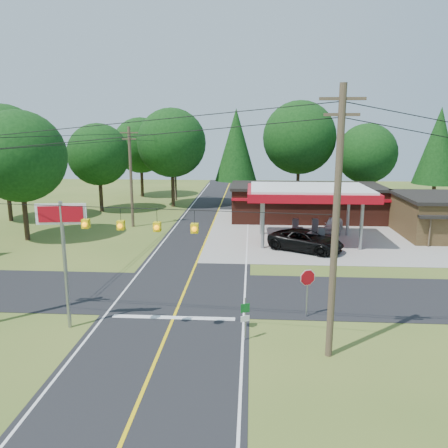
# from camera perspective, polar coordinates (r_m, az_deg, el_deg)

# --- Properties ---
(ground) EXTENTS (120.00, 120.00, 0.00)m
(ground) POSITION_cam_1_polar(r_m,az_deg,el_deg) (26.94, -5.26, -8.96)
(ground) COLOR #425B20
(ground) RESTS_ON ground
(main_highway) EXTENTS (8.00, 120.00, 0.02)m
(main_highway) POSITION_cam_1_polar(r_m,az_deg,el_deg) (26.94, -5.26, -8.94)
(main_highway) COLOR black
(main_highway) RESTS_ON ground
(cross_road) EXTENTS (70.00, 7.00, 0.02)m
(cross_road) POSITION_cam_1_polar(r_m,az_deg,el_deg) (26.94, -5.26, -8.93)
(cross_road) COLOR black
(cross_road) RESTS_ON ground
(lane_center_yellow) EXTENTS (0.15, 110.00, 0.00)m
(lane_center_yellow) POSITION_cam_1_polar(r_m,az_deg,el_deg) (26.94, -5.26, -8.91)
(lane_center_yellow) COLOR yellow
(lane_center_yellow) RESTS_ON main_highway
(gas_canopy) EXTENTS (10.60, 7.40, 4.88)m
(gas_canopy) POSITION_cam_1_polar(r_m,az_deg,el_deg) (38.52, 11.05, 3.89)
(gas_canopy) COLOR gray
(gas_canopy) RESTS_ON ground
(convenience_store) EXTENTS (16.40, 7.55, 3.80)m
(convenience_store) POSITION_cam_1_polar(r_m,az_deg,el_deg) (48.79, 10.64, 2.85)
(convenience_store) COLOR #4C1F15
(convenience_store) RESTS_ON ground
(utility_pole_near_right) EXTENTS (1.80, 0.30, 11.50)m
(utility_pole_near_right) POSITION_cam_1_polar(r_m,az_deg,el_deg) (18.53, 14.39, 0.11)
(utility_pole_near_right) COLOR #473828
(utility_pole_near_right) RESTS_ON ground
(utility_pole_far_left) EXTENTS (1.80, 0.30, 10.00)m
(utility_pole_far_left) POSITION_cam_1_polar(r_m,az_deg,el_deg) (44.68, -12.06, 6.19)
(utility_pole_far_left) COLOR #473828
(utility_pole_far_left) RESTS_ON ground
(utility_pole_north) EXTENTS (0.30, 0.30, 9.50)m
(utility_pole_north) POSITION_cam_1_polar(r_m,az_deg,el_deg) (60.92, -6.38, 7.52)
(utility_pole_north) COLOR #473828
(utility_pole_north) RESTS_ON ground
(overhead_beacons) EXTENTS (17.04, 2.04, 1.03)m
(overhead_beacons) POSITION_cam_1_polar(r_m,az_deg,el_deg) (19.77, -11.13, 1.77)
(overhead_beacons) COLOR black
(overhead_beacons) RESTS_ON ground
(treeline_backdrop) EXTENTS (70.27, 51.59, 13.30)m
(treeline_backdrop) POSITION_cam_1_polar(r_m,az_deg,el_deg) (48.96, -0.12, 9.66)
(treeline_backdrop) COLOR #332316
(treeline_backdrop) RESTS_ON ground
(suv_car) EXTENTS (8.20, 8.20, 1.68)m
(suv_car) POSITION_cam_1_polar(r_m,az_deg,el_deg) (36.20, 10.64, -2.16)
(suv_car) COLOR black
(suv_car) RESTS_ON ground
(sedan_car) EXTENTS (4.91, 4.91, 1.35)m
(sedan_car) POSITION_cam_1_polar(r_m,az_deg,el_deg) (43.51, 14.12, -0.11)
(sedan_car) COLOR silver
(sedan_car) RESTS_ON ground
(big_stop_sign) EXTENTS (2.37, 0.41, 6.41)m
(big_stop_sign) POSITION_cam_1_polar(r_m,az_deg,el_deg) (22.32, -20.31, -1.50)
(big_stop_sign) COLOR gray
(big_stop_sign) RESTS_ON ground
(octagonal_stop_sign) EXTENTS (0.84, 0.41, 2.65)m
(octagonal_stop_sign) POSITION_cam_1_polar(r_m,az_deg,el_deg) (23.32, 10.86, -7.37)
(octagonal_stop_sign) COLOR gray
(octagonal_stop_sign) RESTS_ON ground
(route_sign_post) EXTENTS (0.41, 0.18, 2.12)m
(route_sign_post) POSITION_cam_1_polar(r_m,az_deg,el_deg) (20.78, 2.78, -11.83)
(route_sign_post) COLOR gray
(route_sign_post) RESTS_ON ground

